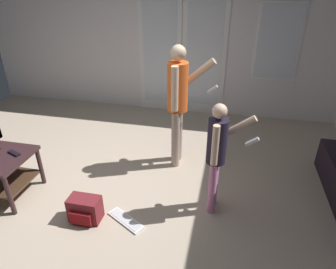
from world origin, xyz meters
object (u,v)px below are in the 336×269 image
at_px(person_adult, 179,97).
at_px(person_child, 217,150).
at_px(backpack, 85,209).
at_px(loose_keyboard, 126,220).
at_px(dvd_remote_slim, 14,153).

relative_size(person_adult, person_child, 1.28).
xyz_separation_m(backpack, loose_keyboard, (0.41, 0.06, -0.12)).
bearing_deg(person_adult, dvd_remote_slim, -148.51).
distance_m(loose_keyboard, dvd_remote_slim, 1.44).
distance_m(person_adult, backpack, 1.68).
bearing_deg(person_child, dvd_remote_slim, -174.79).
bearing_deg(backpack, person_child, 20.08).
bearing_deg(backpack, person_adult, 60.30).
bearing_deg(person_adult, backpack, -119.70).
height_order(person_child, dvd_remote_slim, person_child).
relative_size(backpack, loose_keyboard, 0.73).
bearing_deg(loose_keyboard, person_child, 25.03).
bearing_deg(loose_keyboard, person_adult, 75.43).
bearing_deg(backpack, dvd_remote_slim, 163.91).
height_order(person_adult, backpack, person_adult).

